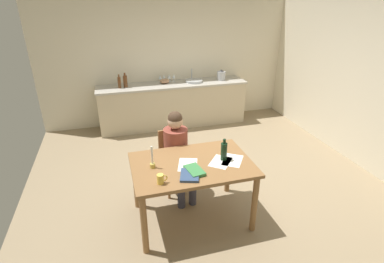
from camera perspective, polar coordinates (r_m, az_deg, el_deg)
ground_plane at (r=4.57m, az=2.77°, el=-9.53°), size 5.20×5.20×0.04m
wall_back at (r=6.41m, az=-4.55°, el=13.42°), size 5.20×0.12×2.60m
wall_right at (r=5.39m, az=30.62°, el=7.90°), size 0.12×5.20×2.60m
kitchen_counter at (r=6.30m, az=-3.62°, el=5.22°), size 3.05×0.64×0.90m
dining_table at (r=3.50m, az=-0.01°, el=-7.59°), size 1.38×0.92×0.78m
chair_at_table at (r=4.17m, az=-3.42°, el=-4.95°), size 0.45×0.45×0.87m
person_seated at (r=3.95m, az=-2.77°, el=-3.50°), size 0.38×0.62×1.19m
coffee_mug at (r=3.09m, az=-6.01°, el=-9.02°), size 0.11×0.07×0.10m
candlestick at (r=3.35m, az=-7.57°, el=-5.76°), size 0.06×0.06×0.27m
book_magazine at (r=3.21m, az=-0.46°, el=-8.36°), size 0.26×0.30×0.03m
book_cookery at (r=3.28m, az=0.49°, el=-7.47°), size 0.20×0.28×0.03m
paper_letter at (r=3.41m, az=-0.81°, el=-6.36°), size 0.29×0.35×0.00m
paper_bill at (r=3.49m, az=5.49°, el=-5.78°), size 0.35×0.36×0.00m
paper_envelope at (r=3.53m, az=7.75°, el=-5.47°), size 0.34×0.36×0.00m
wine_bottle_on_table at (r=3.48m, az=6.12°, el=-3.75°), size 0.07×0.07×0.27m
sink_unit at (r=6.27m, az=0.34°, el=9.68°), size 0.36×0.36×0.24m
bottle_oil at (r=5.97m, az=-13.73°, el=9.13°), size 0.06×0.06×0.27m
bottle_vinegar at (r=6.00m, az=-12.64°, el=9.37°), size 0.08×0.08×0.28m
mixing_bowl at (r=6.19m, az=-5.27°, el=9.60°), size 0.20×0.20×0.09m
stovetop_kettle at (r=6.43m, az=5.60°, el=10.66°), size 0.18×0.18×0.22m
wine_glass_near_sink at (r=6.29m, az=-3.52°, el=10.50°), size 0.07×0.07×0.15m
wine_glass_by_kettle at (r=6.27m, az=-4.40°, el=10.43°), size 0.07×0.07×0.15m
wine_glass_back_left at (r=6.25m, az=-5.38°, el=10.35°), size 0.07×0.07×0.15m
wine_glass_back_right at (r=6.23m, az=-6.13°, el=10.28°), size 0.07×0.07×0.15m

